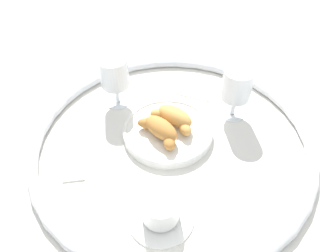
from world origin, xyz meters
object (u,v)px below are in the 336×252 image
Objects in this scene: croissant_large at (174,117)px; pastry_plate at (168,131)px; folded_napkin at (197,86)px; juice_glass_right at (237,87)px; coffee_cup_near at (161,210)px; croissant_small at (160,129)px; sugar_packet at (74,174)px; juice_glass_left at (114,75)px.

pastry_plate is at bearing 76.88° from croissant_large.
croissant_large is 1.21× the size of folded_napkin.
pastry_plate is 0.21m from juice_glass_right.
coffee_cup_near is at bearing 83.55° from juice_glass_right.
juice_glass_right reaches higher than coffee_cup_near.
croissant_small is at bearing 52.33° from juice_glass_right.
juice_glass_right reaches higher than sugar_packet.
folded_napkin is (0.01, -0.19, -0.04)m from croissant_large.
croissant_large reaches higher than coffee_cup_near.
juice_glass_right is at bearing -135.32° from croissant_large.
pastry_plate reaches higher than sugar_packet.
juice_glass_left is (0.18, -0.06, 0.08)m from pastry_plate.
sugar_packet reaches higher than folded_napkin.
juice_glass_right reaches higher than croissant_small.
croissant_small is 0.25m from folded_napkin.
coffee_cup_near is 0.97× the size of juice_glass_right.
croissant_small is 0.22m from juice_glass_right.
folded_napkin is at bearing -29.50° from juice_glass_right.
juice_glass_left is at bearing -26.18° from croissant_small.
coffee_cup_near is 0.44m from folded_napkin.
juice_glass_right is 1.27× the size of folded_napkin.
croissant_large is (-0.01, -0.02, 0.03)m from pastry_plate.
pastry_plate is 1.62× the size of juice_glass_left.
juice_glass_left reaches higher than sugar_packet.
juice_glass_left reaches higher than croissant_large.
juice_glass_left and juice_glass_right have the same top height.
folded_napkin is at bearing -78.38° from coffee_cup_near.
croissant_large is at bearing -103.12° from pastry_plate.
folded_napkin is at bearing -90.84° from croissant_small.
sugar_packet is (-0.04, 0.26, -0.09)m from juice_glass_left.
croissant_small is at bearing -160.39° from sugar_packet.
coffee_cup_near is 0.39m from juice_glass_left.
juice_glass_left reaches higher than folded_napkin.
juice_glass_left reaches higher than croissant_small.
pastry_plate is at bearing 48.61° from juice_glass_right.
juice_glass_left is (0.19, -0.03, 0.05)m from croissant_large.
sugar_packet is (0.26, 0.35, -0.09)m from juice_glass_right.
coffee_cup_near is (-0.08, 0.24, -0.02)m from croissant_large.
croissant_large is at bearing -155.84° from sugar_packet.
juice_glass_left reaches higher than coffee_cup_near.
croissant_large reaches higher than pastry_plate.
pastry_plate is 4.54× the size of sugar_packet.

